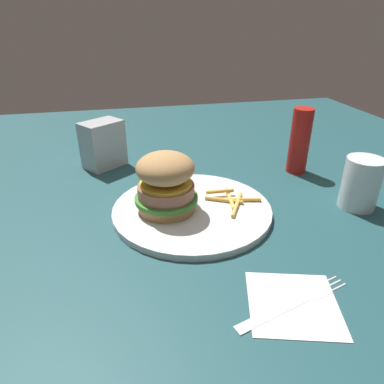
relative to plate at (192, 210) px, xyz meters
name	(u,v)px	position (x,y,z in m)	size (l,w,h in m)	color
ground_plane	(182,208)	(0.02, 0.01, -0.01)	(1.60, 1.60, 0.00)	#1E474C
plate	(192,210)	(0.00, 0.00, 0.00)	(0.29, 0.29, 0.01)	silver
sandwich	(166,182)	(0.00, 0.05, 0.06)	(0.11, 0.11, 0.11)	tan
fries_pile	(232,199)	(0.00, -0.08, 0.01)	(0.10, 0.10, 0.01)	gold
napkin	(293,303)	(-0.25, -0.07, -0.01)	(0.11, 0.11, 0.00)	white
fork	(294,301)	(-0.25, -0.07, 0.00)	(0.07, 0.17, 0.00)	silver
drink_glass	(360,186)	(-0.04, -0.31, 0.04)	(0.07, 0.07, 0.10)	silver
napkin_dispenser	(103,144)	(0.26, 0.15, 0.05)	(0.09, 0.06, 0.11)	#B7BABF
ketchup_bottle	(300,141)	(0.13, -0.27, 0.07)	(0.04, 0.04, 0.14)	#B21914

